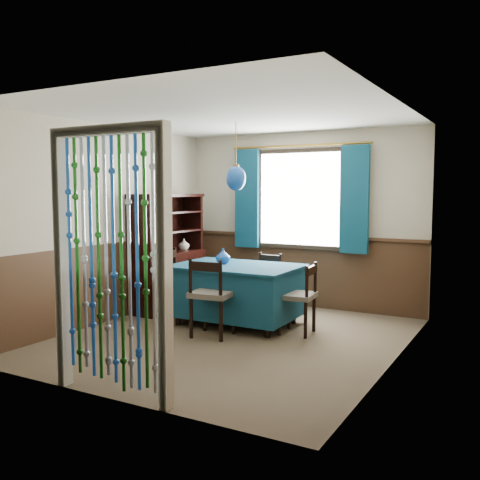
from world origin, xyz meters
The scene contains 22 objects.
floor centered at (0.00, 0.00, 0.00)m, with size 4.00×4.00×0.00m, color brown.
ceiling centered at (0.00, 0.00, 2.50)m, with size 4.00×4.00×0.00m, color silver.
wall_back centered at (0.00, 2.00, 1.25)m, with size 3.60×3.60×0.00m, color #BEB49C.
wall_front centered at (0.00, -2.00, 1.25)m, with size 3.60×3.60×0.00m, color #BEB49C.
wall_left centered at (-1.80, 0.00, 1.25)m, with size 4.00×4.00×0.00m, color #BEB49C.
wall_right centered at (1.80, 0.00, 1.25)m, with size 4.00×4.00×0.00m, color #BEB49C.
wainscot_back centered at (0.00, 1.99, 0.50)m, with size 3.60×3.60×0.00m, color #412918.
wainscot_front centered at (0.00, -1.99, 0.50)m, with size 3.60×3.60×0.00m, color #412918.
wainscot_left centered at (-1.79, 0.00, 0.50)m, with size 4.00×4.00×0.00m, color #412918.
wainscot_right centered at (1.79, 0.00, 0.50)m, with size 4.00×4.00×0.00m, color #412918.
window centered at (0.00, 1.95, 1.55)m, with size 1.32×0.12×1.42m, color black.
doorway centered at (0.00, -1.94, 1.05)m, with size 1.16×0.12×2.18m, color silver, non-canonical shape.
dining_table centered at (-0.28, 0.60, 0.43)m, with size 1.56×1.09×0.75m.
chair_near centered at (-0.24, -0.04, 0.48)m, with size 0.50×0.48×0.91m.
chair_far centered at (-0.24, 1.34, 0.43)m, with size 0.44×0.42×0.81m.
chair_left centered at (-1.17, 0.62, 0.48)m, with size 0.47×0.49×0.90m.
chair_right centered at (0.59, 0.56, 0.44)m, with size 0.43×0.44×0.83m.
sideboard centered at (-1.56, 0.91, 0.57)m, with size 0.49×1.26×1.62m.
pendant_lamp centered at (-0.28, 0.60, 1.82)m, with size 0.24×0.24×0.83m.
vase_table centered at (-0.49, 0.63, 0.83)m, with size 0.17×0.17×0.18m, color #154391.
bowl_shelf centered at (-1.51, 0.66, 1.13)m, with size 0.19×0.19×0.05m, color beige.
vase_sideboard centered at (-1.51, 1.23, 0.90)m, with size 0.17×0.17×0.18m, color beige.
Camera 1 is at (2.96, -5.13, 1.67)m, focal length 40.00 mm.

